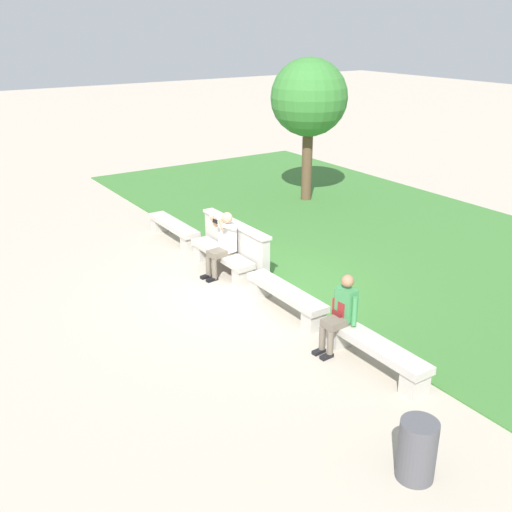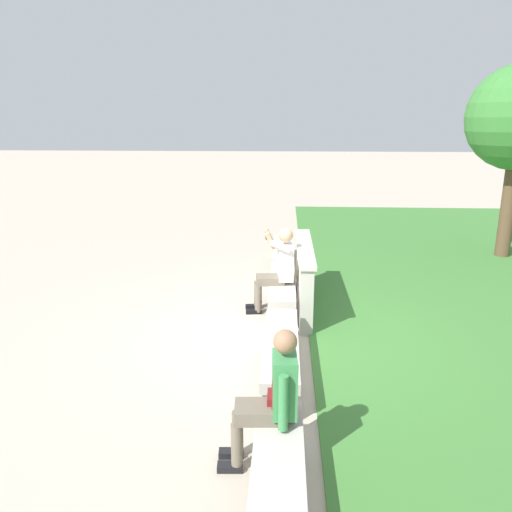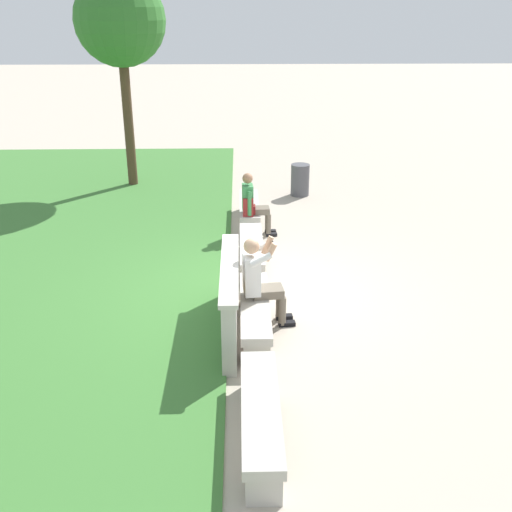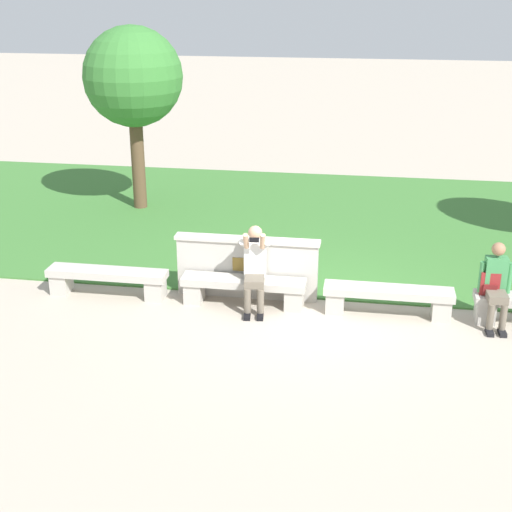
{
  "view_description": "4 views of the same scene",
  "coord_description": "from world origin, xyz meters",
  "px_view_note": "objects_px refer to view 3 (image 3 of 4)",
  "views": [
    {
      "loc": [
        8.91,
        -5.79,
        4.89
      ],
      "look_at": [
        0.23,
        -0.05,
        0.79
      ],
      "focal_mm": 42.0,
      "sensor_mm": 36.0,
      "label": 1
    },
    {
      "loc": [
        6.39,
        0.02,
        2.91
      ],
      "look_at": [
        -0.36,
        -0.38,
        1.04
      ],
      "focal_mm": 35.0,
      "sensor_mm": 36.0,
      "label": 2
    },
    {
      "loc": [
        -8.46,
        0.19,
        4.22
      ],
      "look_at": [
        -0.31,
        -0.04,
        0.79
      ],
      "focal_mm": 42.0,
      "sensor_mm": 36.0,
      "label": 3
    },
    {
      "loc": [
        0.74,
        -10.16,
        4.8
      ],
      "look_at": [
        -0.92,
        -0.04,
        0.86
      ],
      "focal_mm": 50.0,
      "sensor_mm": 36.0,
      "label": 4
    }
  ],
  "objects_px": {
    "backpack": "(249,206)",
    "bench_near": "(255,312)",
    "person_photographer": "(260,277)",
    "bench_mid": "(251,250)",
    "tree_behind_wall": "(120,22)",
    "bench_far": "(249,209)",
    "bench_main": "(261,415)",
    "trash_bin": "(300,180)",
    "person_distant": "(253,203)"
  },
  "relations": [
    {
      "from": "bench_mid",
      "to": "bench_far",
      "type": "bearing_deg",
      "value": 0.0
    },
    {
      "from": "bench_mid",
      "to": "trash_bin",
      "type": "relative_size",
      "value": 2.63
    },
    {
      "from": "bench_main",
      "to": "bench_mid",
      "type": "xyz_separation_m",
      "value": [
        4.51,
        0.0,
        0.0
      ]
    },
    {
      "from": "bench_mid",
      "to": "person_distant",
      "type": "distance_m",
      "value": 1.59
    },
    {
      "from": "person_photographer",
      "to": "tree_behind_wall",
      "type": "relative_size",
      "value": 0.27
    },
    {
      "from": "tree_behind_wall",
      "to": "bench_near",
      "type": "bearing_deg",
      "value": -158.85
    },
    {
      "from": "bench_main",
      "to": "trash_bin",
      "type": "relative_size",
      "value": 2.63
    },
    {
      "from": "bench_main",
      "to": "backpack",
      "type": "distance_m",
      "value": 5.98
    },
    {
      "from": "bench_near",
      "to": "person_photographer",
      "type": "height_order",
      "value": "person_photographer"
    },
    {
      "from": "bench_near",
      "to": "person_photographer",
      "type": "relative_size",
      "value": 1.49
    },
    {
      "from": "tree_behind_wall",
      "to": "bench_main",
      "type": "bearing_deg",
      "value": -163.44
    },
    {
      "from": "bench_near",
      "to": "person_distant",
      "type": "height_order",
      "value": "person_distant"
    },
    {
      "from": "bench_main",
      "to": "bench_far",
      "type": "distance_m",
      "value": 6.76
    },
    {
      "from": "bench_main",
      "to": "person_photographer",
      "type": "xyz_separation_m",
      "value": [
        2.45,
        -0.08,
        0.44
      ]
    },
    {
      "from": "backpack",
      "to": "bench_near",
      "type": "bearing_deg",
      "value": -179.61
    },
    {
      "from": "bench_main",
      "to": "trash_bin",
      "type": "xyz_separation_m",
      "value": [
        8.73,
        -1.25,
        0.07
      ]
    },
    {
      "from": "bench_mid",
      "to": "tree_behind_wall",
      "type": "distance_m",
      "value": 6.96
    },
    {
      "from": "bench_far",
      "to": "person_distant",
      "type": "distance_m",
      "value": 0.81
    },
    {
      "from": "bench_mid",
      "to": "backpack",
      "type": "xyz_separation_m",
      "value": [
        1.47,
        0.03,
        0.32
      ]
    },
    {
      "from": "bench_mid",
      "to": "bench_far",
      "type": "distance_m",
      "value": 2.25
    },
    {
      "from": "bench_near",
      "to": "backpack",
      "type": "xyz_separation_m",
      "value": [
        3.72,
        0.03,
        0.32
      ]
    },
    {
      "from": "person_photographer",
      "to": "bench_mid",
      "type": "bearing_deg",
      "value": 2.14
    },
    {
      "from": "bench_far",
      "to": "person_distant",
      "type": "bearing_deg",
      "value": -174.67
    },
    {
      "from": "bench_near",
      "to": "person_photographer",
      "type": "xyz_separation_m",
      "value": [
        0.19,
        -0.08,
        0.44
      ]
    },
    {
      "from": "bench_near",
      "to": "person_distant",
      "type": "relative_size",
      "value": 1.56
    },
    {
      "from": "bench_main",
      "to": "bench_mid",
      "type": "height_order",
      "value": "same"
    },
    {
      "from": "tree_behind_wall",
      "to": "bench_far",
      "type": "bearing_deg",
      "value": -135.75
    },
    {
      "from": "backpack",
      "to": "tree_behind_wall",
      "type": "bearing_deg",
      "value": 37.35
    },
    {
      "from": "person_distant",
      "to": "backpack",
      "type": "distance_m",
      "value": 0.13
    },
    {
      "from": "bench_far",
      "to": "trash_bin",
      "type": "relative_size",
      "value": 2.63
    },
    {
      "from": "bench_main",
      "to": "bench_far",
      "type": "relative_size",
      "value": 1.0
    },
    {
      "from": "person_photographer",
      "to": "bench_far",
      "type": "bearing_deg",
      "value": 1.02
    },
    {
      "from": "bench_near",
      "to": "bench_mid",
      "type": "relative_size",
      "value": 1.0
    },
    {
      "from": "trash_bin",
      "to": "bench_far",
      "type": "bearing_deg",
      "value": 147.58
    },
    {
      "from": "bench_far",
      "to": "tree_behind_wall",
      "type": "relative_size",
      "value": 0.4
    },
    {
      "from": "person_photographer",
      "to": "bench_near",
      "type": "bearing_deg",
      "value": 158.29
    },
    {
      "from": "person_photographer",
      "to": "person_distant",
      "type": "relative_size",
      "value": 1.05
    },
    {
      "from": "bench_main",
      "to": "trash_bin",
      "type": "height_order",
      "value": "trash_bin"
    },
    {
      "from": "bench_main",
      "to": "tree_behind_wall",
      "type": "height_order",
      "value": "tree_behind_wall"
    },
    {
      "from": "bench_near",
      "to": "backpack",
      "type": "height_order",
      "value": "backpack"
    },
    {
      "from": "bench_main",
      "to": "person_photographer",
      "type": "distance_m",
      "value": 2.49
    },
    {
      "from": "backpack",
      "to": "trash_bin",
      "type": "bearing_deg",
      "value": -24.82
    },
    {
      "from": "person_distant",
      "to": "trash_bin",
      "type": "relative_size",
      "value": 1.68
    },
    {
      "from": "bench_far",
      "to": "trash_bin",
      "type": "xyz_separation_m",
      "value": [
        1.96,
        -1.25,
        0.07
      ]
    },
    {
      "from": "bench_main",
      "to": "person_distant",
      "type": "relative_size",
      "value": 1.56
    },
    {
      "from": "person_distant",
      "to": "tree_behind_wall",
      "type": "bearing_deg",
      "value": 38.8
    },
    {
      "from": "bench_far",
      "to": "tree_behind_wall",
      "type": "bearing_deg",
      "value": 44.25
    },
    {
      "from": "person_distant",
      "to": "backpack",
      "type": "relative_size",
      "value": 2.94
    },
    {
      "from": "bench_near",
      "to": "tree_behind_wall",
      "type": "relative_size",
      "value": 0.4
    },
    {
      "from": "tree_behind_wall",
      "to": "bench_mid",
      "type": "bearing_deg",
      "value": -151.02
    }
  ]
}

